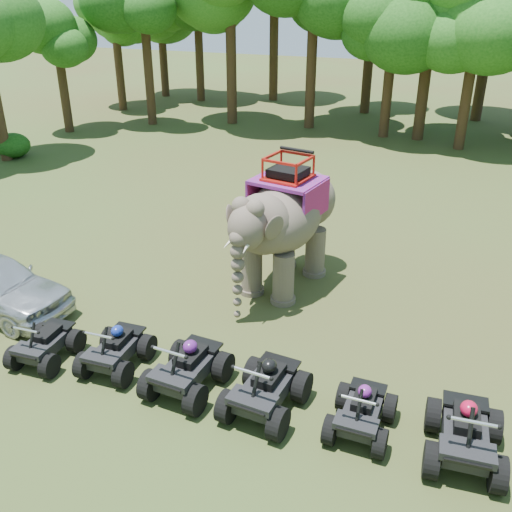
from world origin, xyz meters
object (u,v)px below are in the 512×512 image
object	(u,v)px
atv_0	(44,338)
atv_4	(362,406)
atv_3	(266,382)
atv_2	(187,362)
atv_5	(467,427)
atv_1	(115,344)
elephant	(285,222)

from	to	relation	value
atv_0	atv_4	xyz separation A→B (m)	(7.16, 0.21, 0.02)
atv_3	atv_2	bearing A→B (deg)	-176.22
atv_5	atv_2	bearing A→B (deg)	176.43
atv_3	atv_0	bearing A→B (deg)	-172.79
atv_1	atv_5	size ratio (longest dim) A/B	0.88
atv_2	atv_0	bearing A→B (deg)	-171.94
atv_0	atv_2	distance (m)	3.50
atv_0	atv_3	distance (m)	5.26
atv_0	atv_5	world-z (taller)	atv_5
atv_3	atv_4	xyz separation A→B (m)	(1.91, 0.08, -0.10)
atv_3	atv_4	distance (m)	1.92
atv_1	atv_2	world-z (taller)	atv_2
elephant	atv_2	xyz separation A→B (m)	(-0.48, -5.18, -1.22)
elephant	atv_1	bearing A→B (deg)	-103.17
atv_3	atv_4	size ratio (longest dim) A/B	1.17
atv_0	elephant	bearing A→B (deg)	51.50
elephant	atv_3	size ratio (longest dim) A/B	2.43
atv_0	atv_5	distance (m)	9.03
elephant	atv_1	world-z (taller)	elephant
atv_1	atv_4	size ratio (longest dim) A/B	1.03
atv_2	atv_5	size ratio (longest dim) A/B	0.98
atv_2	atv_4	distance (m)	3.68
atv_1	atv_4	bearing A→B (deg)	-2.50
atv_2	atv_3	world-z (taller)	atv_3
atv_0	atv_2	bearing A→B (deg)	1.11
atv_4	atv_3	bearing A→B (deg)	-176.01
elephant	atv_3	bearing A→B (deg)	-64.84
elephant	atv_5	world-z (taller)	elephant
atv_1	atv_3	size ratio (longest dim) A/B	0.88
atv_2	atv_5	world-z (taller)	atv_5
atv_3	atv_5	xyz separation A→B (m)	(3.78, 0.05, 0.00)
atv_2	atv_3	bearing A→B (deg)	2.89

